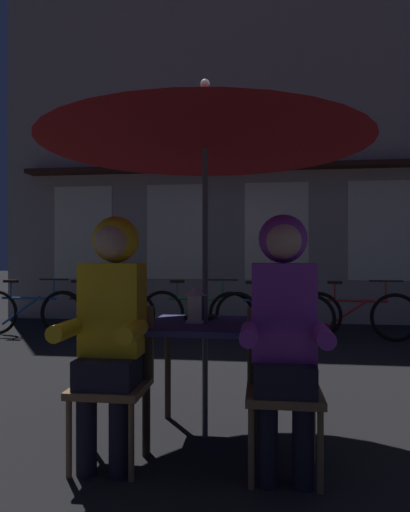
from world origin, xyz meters
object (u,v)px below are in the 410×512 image
at_px(bicycle_second, 98,312).
at_px(bicycle_fifth, 356,315).
at_px(chair_left, 115,374).
at_px(bicycle_nearest, 29,312).
at_px(lantern, 195,304).
at_px(book, 200,317).
at_px(person_right_hooded, 284,316).
at_px(person_left_hooded, 111,313).
at_px(cafe_table, 205,338).
at_px(patio_umbrella, 205,118).
at_px(bicycle_fourth, 273,315).
at_px(bicycle_third, 196,313).
at_px(chair_right, 283,379).

bearing_deg(bicycle_second, bicycle_fifth, 2.00).
xyz_separation_m(chair_left, bicycle_nearest, (-2.56, 3.76, -0.14)).
height_order(lantern, bicycle_fifth, lantern).
bearing_deg(bicycle_nearest, lantern, -48.74).
bearing_deg(book, bicycle_second, 126.01).
bearing_deg(lantern, person_right_hooded, -37.55).
xyz_separation_m(chair_left, person_left_hooded, (-0.00, -0.06, 0.36)).
bearing_deg(cafe_table, bicycle_second, 120.11).
bearing_deg(bicycle_nearest, cafe_table, -48.08).
bearing_deg(cafe_table, person_right_hooded, -41.57).
distance_m(patio_umbrella, person_right_hooded, 1.37).
bearing_deg(book, lantern, -86.76).
height_order(lantern, person_right_hooded, person_right_hooded).
xyz_separation_m(person_left_hooded, bicycle_nearest, (-2.56, 3.81, -0.50)).
bearing_deg(bicycle_second, patio_umbrella, -59.89).
xyz_separation_m(bicycle_nearest, bicycle_fourth, (3.56, 0.05, 0.00)).
bearing_deg(bicycle_third, chair_right, -75.03).
bearing_deg(bicycle_fifth, lantern, -115.43).
relative_size(chair_left, bicycle_nearest, 0.52).
distance_m(person_left_hooded, bicycle_nearest, 4.62).
distance_m(chair_right, bicycle_third, 4.11).
bearing_deg(bicycle_third, book, -81.23).
bearing_deg(bicycle_fifth, bicycle_fourth, -171.33).
bearing_deg(person_right_hooded, bicycle_third, 104.77).
bearing_deg(bicycle_third, person_left_hooded, -88.55).
distance_m(chair_left, person_right_hooded, 1.03).
distance_m(patio_umbrella, bicycle_third, 4.03).
height_order(lantern, chair_right, lantern).
bearing_deg(cafe_table, bicycle_fifth, 65.31).
xyz_separation_m(patio_umbrella, person_left_hooded, (-0.48, -0.43, -1.21)).
xyz_separation_m(person_right_hooded, book, (-0.53, 0.61, -0.09)).
bearing_deg(cafe_table, chair_left, -142.45).
relative_size(chair_right, person_right_hooded, 0.62).
bearing_deg(person_left_hooded, bicycle_nearest, 123.90).
bearing_deg(bicycle_fifth, bicycle_second, -178.00).
bearing_deg(person_left_hooded, bicycle_third, 91.45).
xyz_separation_m(chair_right, bicycle_third, (-1.06, 3.97, -0.14)).
distance_m(person_left_hooded, bicycle_second, 4.24).
bearing_deg(chair_right, person_left_hooded, -176.61).
xyz_separation_m(cafe_table, chair_right, (0.48, -0.37, -0.15)).
xyz_separation_m(chair_left, person_right_hooded, (0.96, -0.06, 0.36)).
xyz_separation_m(patio_umbrella, book, (-0.05, 0.18, -1.31)).
height_order(chair_left, chair_right, same).
height_order(bicycle_nearest, book, bicycle_nearest).
distance_m(person_right_hooded, book, 0.81).
bearing_deg(chair_right, book, 134.25).
xyz_separation_m(patio_umbrella, bicycle_second, (-2.02, 3.49, -1.71)).
xyz_separation_m(bicycle_third, bicycle_fourth, (1.10, -0.16, 0.00)).
bearing_deg(patio_umbrella, bicycle_second, 120.11).
bearing_deg(patio_umbrella, chair_right, -37.55).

